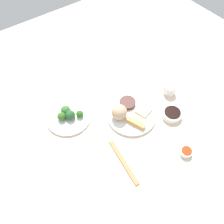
# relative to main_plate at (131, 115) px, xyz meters

# --- Properties ---
(tabletop) EXTENTS (2.20, 2.20, 0.02)m
(tabletop) POSITION_rel_main_plate_xyz_m (-0.01, -0.00, -0.02)
(tabletop) COLOR beige
(tabletop) RESTS_ON ground
(main_plate) EXTENTS (0.25, 0.25, 0.02)m
(main_plate) POSITION_rel_main_plate_xyz_m (0.00, 0.00, 0.00)
(main_plate) COLOR white
(main_plate) RESTS_ON tabletop
(rice_scoop) EXTENTS (0.08, 0.08, 0.08)m
(rice_scoop) POSITION_rel_main_plate_xyz_m (-0.06, 0.02, 0.05)
(rice_scoop) COLOR tan
(rice_scoop) RESTS_ON main_plate
(spring_roll) EXTENTS (0.06, 0.10, 0.03)m
(spring_roll) POSITION_rel_main_plate_xyz_m (-0.02, -0.06, 0.02)
(spring_roll) COLOR #DA9E4E
(spring_roll) RESTS_ON main_plate
(crab_rangoon_wonton) EXTENTS (0.08, 0.08, 0.01)m
(crab_rangoon_wonton) POSITION_rel_main_plate_xyz_m (0.06, -0.02, 0.01)
(crab_rangoon_wonton) COLOR beige
(crab_rangoon_wonton) RESTS_ON main_plate
(stir_fry_heap) EXTENTS (0.09, 0.09, 0.02)m
(stir_fry_heap) POSITION_rel_main_plate_xyz_m (0.02, 0.06, 0.02)
(stir_fry_heap) COLOR #482621
(stir_fry_heap) RESTS_ON main_plate
(broccoli_plate) EXTENTS (0.23, 0.23, 0.01)m
(broccoli_plate) POSITION_rel_main_plate_xyz_m (-0.27, 0.18, -0.00)
(broccoli_plate) COLOR white
(broccoli_plate) RESTS_ON tabletop
(broccoli_floret_0) EXTENTS (0.04, 0.04, 0.04)m
(broccoli_floret_0) POSITION_rel_main_plate_xyz_m (-0.22, 0.15, 0.02)
(broccoli_floret_0) COLOR #28691A
(broccoli_floret_0) RESTS_ON broccoli_plate
(broccoli_floret_1) EXTENTS (0.04, 0.04, 0.04)m
(broccoli_floret_1) POSITION_rel_main_plate_xyz_m (-0.30, 0.18, 0.03)
(broccoli_floret_1) COLOR #386424
(broccoli_floret_1) RESTS_ON broccoli_plate
(broccoli_floret_2) EXTENTS (0.05, 0.05, 0.05)m
(broccoli_floret_2) POSITION_rel_main_plate_xyz_m (-0.26, 0.16, 0.03)
(broccoli_floret_2) COLOR #26572B
(broccoli_floret_2) RESTS_ON broccoli_plate
(broccoli_floret_3) EXTENTS (0.05, 0.05, 0.05)m
(broccoli_floret_3) POSITION_rel_main_plate_xyz_m (-0.27, 0.20, 0.03)
(broccoli_floret_3) COLOR #3B7133
(broccoli_floret_3) RESTS_ON broccoli_plate
(soy_sauce_bowl) EXTENTS (0.10, 0.10, 0.03)m
(soy_sauce_bowl) POSITION_rel_main_plate_xyz_m (0.17, -0.13, 0.01)
(soy_sauce_bowl) COLOR white
(soy_sauce_bowl) RESTS_ON tabletop
(soy_sauce_bowl_liquid) EXTENTS (0.08, 0.08, 0.00)m
(soy_sauce_bowl_liquid) POSITION_rel_main_plate_xyz_m (0.17, -0.13, 0.03)
(soy_sauce_bowl_liquid) COLOR black
(soy_sauce_bowl_liquid) RESTS_ON soy_sauce_bowl
(sauce_ramekin_sweet_and_sour) EXTENTS (0.06, 0.06, 0.03)m
(sauce_ramekin_sweet_and_sour) POSITION_rel_main_plate_xyz_m (0.07, -0.32, 0.01)
(sauce_ramekin_sweet_and_sour) COLOR white
(sauce_ramekin_sweet_and_sour) RESTS_ON tabletop
(sauce_ramekin_sweet_and_sour_liquid) EXTENTS (0.05, 0.05, 0.00)m
(sauce_ramekin_sweet_and_sour_liquid) POSITION_rel_main_plate_xyz_m (0.07, -0.32, 0.02)
(sauce_ramekin_sweet_and_sour_liquid) COLOR red
(sauce_ramekin_sweet_and_sour_liquid) RESTS_ON sauce_ramekin_sweet_and_sour
(teacup) EXTENTS (0.07, 0.07, 0.06)m
(teacup) POSITION_rel_main_plate_xyz_m (0.27, -0.00, 0.02)
(teacup) COLOR white
(teacup) RESTS_ON tabletop
(chopsticks_pair) EXTENTS (0.05, 0.24, 0.01)m
(chopsticks_pair) POSITION_rel_main_plate_xyz_m (-0.19, -0.18, -0.00)
(chopsticks_pair) COLOR #AE7A4D
(chopsticks_pair) RESTS_ON tabletop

